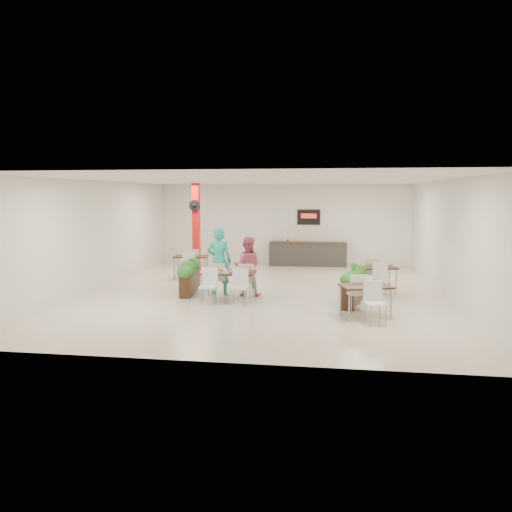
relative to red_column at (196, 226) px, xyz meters
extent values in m
plane|color=beige|center=(3.00, -3.79, -1.64)|extent=(12.00, 12.00, 0.00)
cube|color=white|center=(3.00, 2.21, -0.04)|extent=(10.00, 0.10, 3.20)
cube|color=white|center=(3.00, -9.79, -0.04)|extent=(10.00, 0.10, 3.20)
cube|color=white|center=(-2.00, -3.79, -0.04)|extent=(0.10, 12.00, 3.20)
cube|color=white|center=(8.00, -3.79, -0.04)|extent=(0.10, 12.00, 3.20)
cube|color=white|center=(3.00, -3.79, 1.56)|extent=(10.00, 12.00, 0.04)
cube|color=#BC0C0C|center=(0.00, 0.01, -0.04)|extent=(0.25, 0.25, 3.20)
cylinder|color=black|center=(0.00, -0.17, 0.76)|extent=(0.40, 0.06, 0.40)
sphere|color=black|center=(0.00, -0.21, 0.76)|extent=(0.12, 0.12, 0.12)
cube|color=#292724|center=(4.00, 1.86, -1.19)|extent=(3.00, 0.60, 0.90)
cube|color=black|center=(4.00, 1.86, -0.72)|extent=(3.00, 0.62, 0.04)
cube|color=black|center=(4.00, 2.17, 0.26)|extent=(0.90, 0.04, 0.60)
cube|color=red|center=(4.00, 2.14, 0.31)|extent=(0.60, 0.02, 0.18)
imported|color=#9A3B19|center=(3.20, 1.86, -0.61)|extent=(0.09, 0.09, 0.19)
imported|color=gold|center=(3.45, 1.86, -0.62)|extent=(0.13, 0.13, 0.17)
cube|color=black|center=(2.21, -4.87, -0.91)|extent=(1.41, 0.81, 0.04)
cylinder|color=gray|center=(1.56, -5.20, -1.29)|extent=(0.04, 0.04, 0.71)
cylinder|color=gray|center=(2.84, -5.22, -1.29)|extent=(0.04, 0.04, 0.71)
cylinder|color=gray|center=(1.57, -4.52, -1.29)|extent=(0.04, 0.04, 0.71)
cylinder|color=gray|center=(2.85, -4.54, -1.29)|extent=(0.04, 0.04, 0.71)
cube|color=white|center=(1.81, -4.27, -1.19)|extent=(0.42, 0.42, 0.05)
cube|color=white|center=(1.81, -4.46, -0.94)|extent=(0.42, 0.04, 0.45)
cylinder|color=gray|center=(1.98, -4.10, -1.43)|extent=(0.02, 0.02, 0.43)
cylinder|color=gray|center=(1.64, -4.09, -1.43)|extent=(0.02, 0.02, 0.43)
cylinder|color=gray|center=(1.98, -4.44, -1.43)|extent=(0.02, 0.02, 0.43)
cylinder|color=gray|center=(1.64, -4.43, -1.43)|extent=(0.02, 0.02, 0.43)
cube|color=white|center=(2.61, -4.27, -1.19)|extent=(0.42, 0.42, 0.05)
cube|color=white|center=(2.61, -4.46, -0.94)|extent=(0.42, 0.04, 0.45)
cylinder|color=gray|center=(2.78, -4.11, -1.43)|extent=(0.02, 0.02, 0.43)
cylinder|color=gray|center=(2.44, -4.10, -1.43)|extent=(0.02, 0.02, 0.43)
cylinder|color=gray|center=(2.78, -4.45, -1.43)|extent=(0.02, 0.02, 0.43)
cylinder|color=gray|center=(2.44, -4.44, -1.43)|extent=(0.02, 0.02, 0.43)
cube|color=white|center=(1.80, -5.47, -1.19)|extent=(0.42, 0.42, 0.05)
cube|color=white|center=(1.80, -5.28, -0.94)|extent=(0.42, 0.04, 0.45)
cylinder|color=gray|center=(1.63, -5.63, -1.43)|extent=(0.02, 0.02, 0.43)
cylinder|color=gray|center=(1.97, -5.64, -1.43)|extent=(0.02, 0.02, 0.43)
cylinder|color=gray|center=(1.63, -5.29, -1.43)|extent=(0.02, 0.02, 0.43)
cylinder|color=gray|center=(1.97, -5.30, -1.43)|extent=(0.02, 0.02, 0.43)
cube|color=white|center=(2.60, -5.47, -1.19)|extent=(0.42, 0.42, 0.05)
cube|color=white|center=(2.60, -5.28, -0.94)|extent=(0.42, 0.04, 0.45)
cylinder|color=gray|center=(2.43, -5.64, -1.43)|extent=(0.02, 0.02, 0.43)
cylinder|color=gray|center=(2.77, -5.65, -1.43)|extent=(0.02, 0.02, 0.43)
cylinder|color=gray|center=(2.43, -5.30, -1.43)|extent=(0.02, 0.02, 0.43)
cylinder|color=gray|center=(2.77, -5.31, -1.43)|extent=(0.02, 0.02, 0.43)
cube|color=white|center=(1.86, -4.97, -0.89)|extent=(0.30, 0.30, 0.01)
ellipsoid|color=#A14328|center=(1.86, -4.97, -0.81)|extent=(0.22, 0.22, 0.13)
cube|color=white|center=(2.31, -4.75, -0.89)|extent=(0.26, 0.26, 0.01)
ellipsoid|color=orange|center=(2.31, -4.75, -0.82)|extent=(0.18, 0.18, 0.11)
cube|color=white|center=(2.61, -4.99, -0.89)|extent=(0.26, 0.26, 0.01)
ellipsoid|color=#521D10|center=(2.61, -4.99, -0.83)|extent=(0.16, 0.16, 0.10)
cube|color=white|center=(2.15, -5.05, -0.89)|extent=(0.18, 0.18, 0.01)
ellipsoid|color=white|center=(2.15, -5.05, -0.84)|extent=(0.12, 0.12, 0.07)
cylinder|color=orange|center=(2.76, -4.73, -0.82)|extent=(0.07, 0.07, 0.15)
imported|color=brown|center=(1.66, -4.76, -0.84)|extent=(0.12, 0.12, 0.10)
imported|color=#29B4A7|center=(1.81, -4.22, -0.70)|extent=(0.69, 0.46, 1.89)
imported|color=#D65F7D|center=(2.61, -4.22, -0.82)|extent=(0.80, 0.63, 1.64)
cube|color=black|center=(0.90, -4.03, -1.34)|extent=(0.51, 1.85, 0.61)
ellipsoid|color=#20601B|center=(0.99, -4.79, -0.91)|extent=(0.40, 0.40, 0.32)
ellipsoid|color=#20601B|center=(0.95, -4.41, -0.91)|extent=(0.40, 0.40, 0.32)
ellipsoid|color=#20601B|center=(0.90, -4.03, -0.91)|extent=(0.40, 0.40, 0.32)
ellipsoid|color=#20601B|center=(0.86, -3.65, -0.91)|extent=(0.40, 0.40, 0.32)
ellipsoid|color=#20601B|center=(0.82, -3.27, -0.91)|extent=(0.40, 0.40, 0.32)
imported|color=#20601B|center=(0.90, -4.03, -0.84)|extent=(0.36, 0.31, 0.40)
cube|color=black|center=(5.48, -4.79, -1.32)|extent=(0.69, 1.94, 0.64)
ellipsoid|color=#20601B|center=(5.32, -5.58, -0.89)|extent=(0.40, 0.40, 0.32)
ellipsoid|color=#20601B|center=(5.40, -5.19, -0.89)|extent=(0.40, 0.40, 0.32)
ellipsoid|color=#20601B|center=(5.48, -4.79, -0.89)|extent=(0.40, 0.40, 0.32)
ellipsoid|color=#20601B|center=(5.55, -4.40, -0.89)|extent=(0.40, 0.40, 0.32)
ellipsoid|color=#20601B|center=(5.63, -4.00, -0.89)|extent=(0.40, 0.40, 0.32)
imported|color=#20601B|center=(5.48, -4.79, -0.80)|extent=(0.23, 0.23, 0.41)
cube|color=black|center=(0.24, -1.60, -0.91)|extent=(1.20, 0.87, 0.04)
cylinder|color=gray|center=(-0.23, -1.97, -1.29)|extent=(0.04, 0.04, 0.71)
cylinder|color=gray|center=(0.77, -1.86, -1.29)|extent=(0.04, 0.04, 0.71)
cylinder|color=gray|center=(-0.30, -1.34, -1.29)|extent=(0.04, 0.04, 0.71)
cylinder|color=gray|center=(0.70, -1.23, -1.29)|extent=(0.04, 0.04, 0.71)
cube|color=white|center=(0.17, -1.01, -1.19)|extent=(0.46, 0.46, 0.05)
cube|color=white|center=(0.19, -1.19, -0.94)|extent=(0.42, 0.09, 0.45)
cylinder|color=gray|center=(0.32, -0.82, -1.43)|extent=(0.02, 0.02, 0.43)
cylinder|color=gray|center=(-0.02, -0.86, -1.43)|extent=(0.02, 0.02, 0.43)
cylinder|color=gray|center=(0.36, -1.16, -1.43)|extent=(0.02, 0.02, 0.43)
cylinder|color=gray|center=(0.02, -1.19, -1.43)|extent=(0.02, 0.02, 0.43)
cube|color=white|center=(0.30, -2.20, -1.19)|extent=(0.46, 0.46, 0.05)
cube|color=white|center=(0.28, -2.01, -0.94)|extent=(0.42, 0.09, 0.45)
cylinder|color=gray|center=(0.15, -2.39, -1.43)|extent=(0.02, 0.02, 0.43)
cylinder|color=gray|center=(0.49, -2.35, -1.43)|extent=(0.02, 0.02, 0.43)
cylinder|color=gray|center=(0.11, -2.05, -1.43)|extent=(0.02, 0.02, 0.43)
cylinder|color=gray|center=(0.45, -2.01, -1.43)|extent=(0.02, 0.02, 0.43)
imported|color=white|center=(0.24, -1.60, -0.87)|extent=(0.22, 0.22, 0.05)
cube|color=black|center=(6.17, -3.25, -0.91)|extent=(1.24, 0.95, 0.04)
cylinder|color=gray|center=(5.74, -3.66, -1.29)|extent=(0.04, 0.04, 0.71)
cylinder|color=gray|center=(6.71, -3.46, -1.29)|extent=(0.04, 0.04, 0.71)
cylinder|color=gray|center=(5.62, -3.05, -1.29)|extent=(0.04, 0.04, 0.71)
cylinder|color=gray|center=(6.59, -2.85, -1.29)|extent=(0.04, 0.04, 0.71)
cube|color=white|center=(6.04, -2.67, -1.19)|extent=(0.50, 0.50, 0.05)
cube|color=white|center=(6.08, -2.85, -0.94)|extent=(0.42, 0.12, 0.45)
cylinder|color=gray|center=(6.18, -2.47, -1.43)|extent=(0.02, 0.02, 0.43)
cylinder|color=gray|center=(5.84, -2.53, -1.43)|extent=(0.02, 0.02, 0.43)
cylinder|color=gray|center=(6.25, -2.80, -1.43)|extent=(0.02, 0.02, 0.43)
cylinder|color=gray|center=(5.91, -2.87, -1.43)|extent=(0.02, 0.02, 0.43)
cube|color=white|center=(6.29, -3.84, -1.19)|extent=(0.50, 0.50, 0.05)
cube|color=white|center=(6.25, -3.66, -0.94)|extent=(0.42, 0.12, 0.45)
cylinder|color=gray|center=(6.15, -4.04, -1.43)|extent=(0.02, 0.02, 0.43)
cylinder|color=gray|center=(6.49, -3.97, -1.43)|extent=(0.02, 0.02, 0.43)
cylinder|color=gray|center=(6.09, -3.71, -1.43)|extent=(0.02, 0.02, 0.43)
cylinder|color=gray|center=(6.42, -3.64, -1.43)|extent=(0.02, 0.02, 0.43)
imported|color=white|center=(6.17, -3.25, -0.87)|extent=(0.22, 0.22, 0.05)
cube|color=black|center=(5.68, -6.32, -0.91)|extent=(1.27, 1.03, 0.04)
cylinder|color=gray|center=(5.30, -6.76, -1.29)|extent=(0.04, 0.04, 0.71)
cylinder|color=gray|center=(6.24, -6.46, -1.29)|extent=(0.04, 0.04, 0.71)
cylinder|color=gray|center=(5.12, -6.17, -1.29)|extent=(0.04, 0.04, 0.71)
cylinder|color=gray|center=(6.05, -5.88, -1.29)|extent=(0.04, 0.04, 0.71)
cube|color=white|center=(5.50, -5.75, -1.19)|extent=(0.53, 0.53, 0.05)
cube|color=white|center=(5.55, -5.93, -0.94)|extent=(0.41, 0.16, 0.45)
cylinder|color=gray|center=(5.61, -5.53, -1.43)|extent=(0.02, 0.02, 0.43)
cylinder|color=gray|center=(5.28, -5.64, -1.43)|extent=(0.02, 0.02, 0.43)
cylinder|color=gray|center=(5.71, -5.86, -1.43)|extent=(0.02, 0.02, 0.43)
cylinder|color=gray|center=(5.39, -5.96, -1.43)|extent=(0.02, 0.02, 0.43)
cube|color=white|center=(5.86, -6.89, -1.19)|extent=(0.53, 0.53, 0.05)
cube|color=white|center=(5.80, -6.71, -0.94)|extent=(0.41, 0.16, 0.45)
cylinder|color=gray|center=(5.75, -7.10, -1.43)|extent=(0.02, 0.02, 0.43)
cylinder|color=gray|center=(6.07, -7.00, -1.43)|extent=(0.02, 0.02, 0.43)
cylinder|color=gray|center=(5.64, -6.78, -1.43)|extent=(0.02, 0.02, 0.43)
cylinder|color=gray|center=(5.97, -6.68, -1.43)|extent=(0.02, 0.02, 0.43)
camera|label=1|loc=(4.87, -17.69, 1.16)|focal=35.00mm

